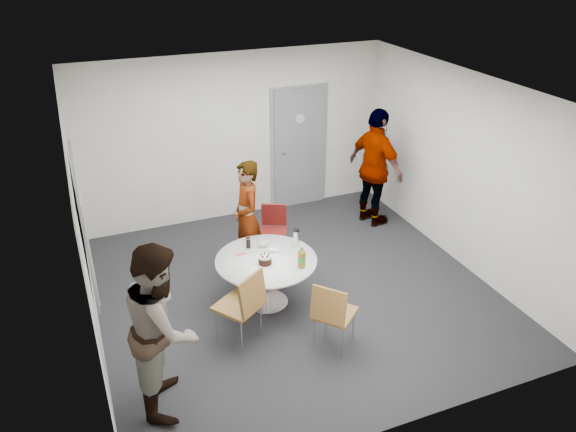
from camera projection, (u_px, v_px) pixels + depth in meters
name	position (u px, v px, depth m)	size (l,w,h in m)	color
floor	(295.00, 291.00, 7.50)	(5.00, 5.00, 0.00)	black
ceiling	(296.00, 91.00, 6.28)	(5.00, 5.00, 0.00)	silver
wall_back	(235.00, 137.00, 8.96)	(5.00, 5.00, 0.00)	silver
wall_left	(82.00, 236.00, 6.06)	(5.00, 5.00, 0.00)	silver
wall_right	(463.00, 170.00, 7.72)	(5.00, 5.00, 0.00)	silver
wall_front	(407.00, 315.00, 4.83)	(5.00, 5.00, 0.00)	silver
door	(299.00, 148.00, 9.46)	(1.02, 0.17, 2.12)	slate
whiteboard	(83.00, 220.00, 6.19)	(0.04, 1.90, 1.25)	gray
table	(268.00, 265.00, 7.00)	(1.27, 1.27, 0.94)	white
chair_near_left	(244.00, 301.00, 6.30)	(0.64, 0.66, 0.95)	brown
chair_near_right	(332.00, 311.00, 6.21)	(0.62, 0.61, 0.89)	brown
chair_far	(273.00, 226.00, 8.12)	(0.51, 0.53, 0.80)	maroon
person_main	(247.00, 218.00, 7.64)	(0.59, 0.39, 1.62)	#A5C6EA
person_left	(163.00, 327.00, 5.39)	(0.88, 0.68, 1.81)	white
person_right	(376.00, 168.00, 8.84)	(1.12, 0.47, 1.92)	black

